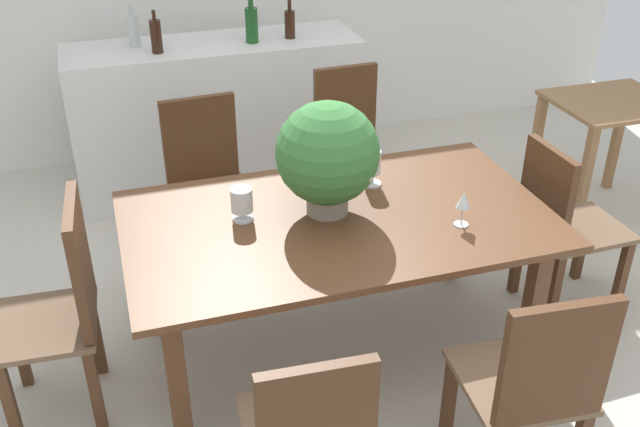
% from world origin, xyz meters
% --- Properties ---
extents(ground_plane, '(7.04, 7.04, 0.00)m').
position_xyz_m(ground_plane, '(0.00, 0.00, 0.00)').
color(ground_plane, beige).
extents(dining_table, '(1.85, 1.07, 0.74)m').
position_xyz_m(dining_table, '(0.00, 0.04, 0.65)').
color(dining_table, brown).
rests_on(dining_table, ground).
extents(chair_far_right, '(0.42, 0.47, 1.03)m').
position_xyz_m(chair_far_right, '(0.41, 1.02, 0.55)').
color(chair_far_right, '#4C2D19').
rests_on(chair_far_right, ground).
extents(chair_foot_end, '(0.48, 0.41, 0.92)m').
position_xyz_m(chair_foot_end, '(1.16, 0.04, 0.50)').
color(chair_foot_end, '#4C2D19').
rests_on(chair_foot_end, ground).
extents(chair_near_right, '(0.47, 0.48, 0.94)m').
position_xyz_m(chair_near_right, '(0.41, -0.93, 0.52)').
color(chair_near_right, '#4C2D19').
rests_on(chair_near_right, ground).
extents(chair_far_left, '(0.47, 0.47, 0.95)m').
position_xyz_m(chair_far_left, '(-0.42, 1.01, 0.52)').
color(chair_far_left, '#4C2D19').
rests_on(chair_far_left, ground).
extents(chair_head_end, '(0.43, 0.46, 0.98)m').
position_xyz_m(chair_head_end, '(-1.17, 0.04, 0.54)').
color(chair_head_end, '#4C2D19').
rests_on(chair_head_end, ground).
extents(flower_centerpiece, '(0.45, 0.45, 0.51)m').
position_xyz_m(flower_centerpiece, '(-0.03, 0.10, 1.01)').
color(flower_centerpiece, gray).
rests_on(flower_centerpiece, dining_table).
extents(crystal_vase_left, '(0.10, 0.10, 0.17)m').
position_xyz_m(crystal_vase_left, '(0.25, 0.28, 0.84)').
color(crystal_vase_left, silver).
rests_on(crystal_vase_left, dining_table).
extents(crystal_vase_center_near, '(0.10, 0.10, 0.15)m').
position_xyz_m(crystal_vase_center_near, '(-0.40, 0.15, 0.82)').
color(crystal_vase_center_near, silver).
rests_on(crystal_vase_center_near, dining_table).
extents(wine_glass, '(0.06, 0.06, 0.16)m').
position_xyz_m(wine_glass, '(0.48, -0.18, 0.85)').
color(wine_glass, silver).
rests_on(wine_glass, dining_table).
extents(kitchen_counter, '(1.85, 0.56, 0.99)m').
position_xyz_m(kitchen_counter, '(-0.19, 1.92, 0.49)').
color(kitchen_counter, silver).
rests_on(kitchen_counter, ground).
extents(wine_bottle_amber, '(0.07, 0.07, 0.25)m').
position_xyz_m(wine_bottle_amber, '(-0.54, 1.82, 1.09)').
color(wine_bottle_amber, black).
rests_on(wine_bottle_amber, kitchen_counter).
extents(wine_bottle_tall, '(0.07, 0.07, 0.26)m').
position_xyz_m(wine_bottle_tall, '(0.30, 1.88, 1.08)').
color(wine_bottle_tall, black).
rests_on(wine_bottle_tall, kitchen_counter).
extents(wine_bottle_green, '(0.07, 0.07, 0.25)m').
position_xyz_m(wine_bottle_green, '(-0.66, 1.99, 1.09)').
color(wine_bottle_green, '#B2BFB7').
rests_on(wine_bottle_green, kitchen_counter).
extents(wine_bottle_clear, '(0.08, 0.08, 0.30)m').
position_xyz_m(wine_bottle_clear, '(0.05, 1.85, 1.10)').
color(wine_bottle_clear, '#194C1E').
rests_on(wine_bottle_clear, kitchen_counter).
extents(side_table, '(0.70, 0.60, 0.76)m').
position_xyz_m(side_table, '(1.99, 0.82, 0.59)').
color(side_table, olive).
rests_on(side_table, ground).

